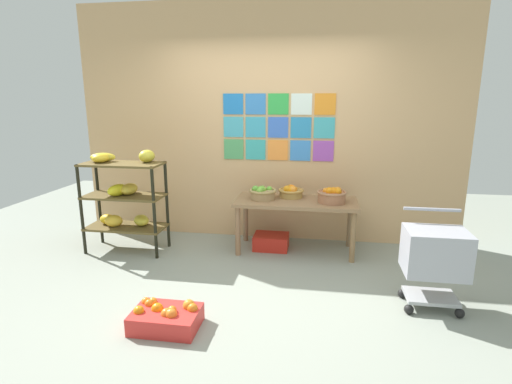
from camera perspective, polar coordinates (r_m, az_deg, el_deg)
ground at (r=3.86m, az=-1.68°, el=-13.92°), size 9.01×9.01×0.00m
back_wall_with_art at (r=4.96m, az=1.59°, el=9.75°), size 4.80×0.07×2.92m
banana_shelf_unit at (r=4.85m, az=-18.66°, el=-0.16°), size 0.92×0.42×1.20m
display_table at (r=4.62m, az=5.79°, el=-2.16°), size 1.41×0.61×0.62m
fruit_basket_back_right at (r=4.62m, az=0.95°, el=-0.14°), size 0.32×0.32×0.16m
fruit_basket_left at (r=4.54m, az=10.94°, el=-0.46°), size 0.33×0.33×0.18m
fruit_basket_back_left at (r=4.73m, az=5.09°, el=0.06°), size 0.30×0.30×0.15m
produce_crate_under_table at (r=4.80m, az=2.20°, el=-7.18°), size 0.41×0.31×0.18m
orange_crate_foreground at (r=3.34m, az=-12.87°, el=-17.26°), size 0.52×0.36×0.21m
shopping_cart at (r=3.69m, az=24.45°, el=-8.32°), size 0.50×0.43×0.84m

